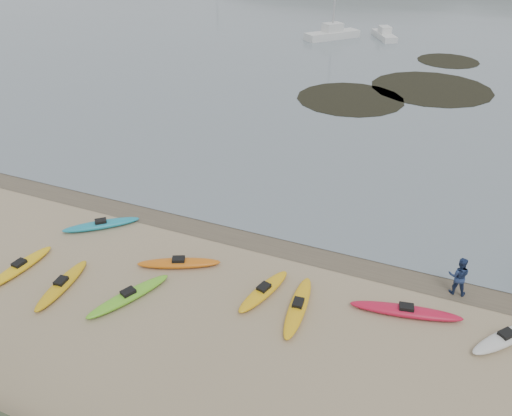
% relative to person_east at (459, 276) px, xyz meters
% --- Properties ---
extents(ground, '(600.00, 600.00, 0.00)m').
position_rel_person_east_xyz_m(ground, '(-9.40, 0.80, -0.87)').
color(ground, tan).
rests_on(ground, ground).
extents(wet_sand, '(60.00, 60.00, 0.00)m').
position_rel_person_east_xyz_m(wet_sand, '(-9.40, 0.50, -0.87)').
color(wet_sand, brown).
rests_on(wet_sand, ground).
extents(kayaks, '(21.73, 7.79, 0.34)m').
position_rel_person_east_xyz_m(kayaks, '(-9.58, -3.70, -0.70)').
color(kayaks, yellow).
rests_on(kayaks, ground).
extents(person_east, '(0.88, 0.71, 1.75)m').
position_rel_person_east_xyz_m(person_east, '(0.00, 0.00, 0.00)').
color(person_east, navy).
rests_on(person_east, ground).
extents(kelp_mats, '(15.83, 23.83, 0.04)m').
position_rel_person_east_xyz_m(kelp_mats, '(-6.00, 28.29, -0.85)').
color(kelp_mats, black).
rests_on(kelp_mats, water).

